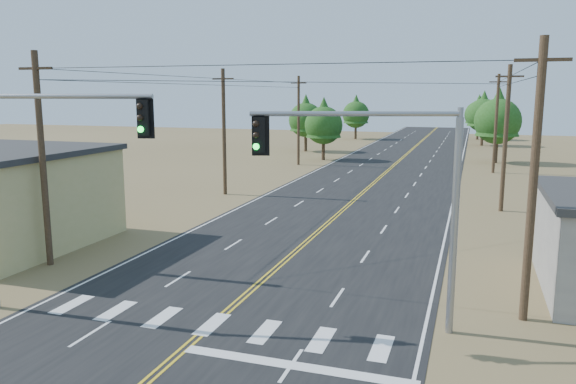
% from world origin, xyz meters
% --- Properties ---
extents(road, '(15.00, 200.00, 0.02)m').
position_xyz_m(road, '(0.00, 30.00, 0.01)').
color(road, black).
rests_on(road, ground).
extents(utility_pole_left_near, '(1.80, 0.30, 10.00)m').
position_xyz_m(utility_pole_left_near, '(-10.50, 12.00, 5.12)').
color(utility_pole_left_near, '#4C3826').
rests_on(utility_pole_left_near, ground).
extents(utility_pole_left_mid, '(1.80, 0.30, 10.00)m').
position_xyz_m(utility_pole_left_mid, '(-10.50, 32.00, 5.12)').
color(utility_pole_left_mid, '#4C3826').
rests_on(utility_pole_left_mid, ground).
extents(utility_pole_left_far, '(1.80, 0.30, 10.00)m').
position_xyz_m(utility_pole_left_far, '(-10.50, 52.00, 5.12)').
color(utility_pole_left_far, '#4C3826').
rests_on(utility_pole_left_far, ground).
extents(utility_pole_right_near, '(1.80, 0.30, 10.00)m').
position_xyz_m(utility_pole_right_near, '(10.50, 12.00, 5.12)').
color(utility_pole_right_near, '#4C3826').
rests_on(utility_pole_right_near, ground).
extents(utility_pole_right_mid, '(1.80, 0.30, 10.00)m').
position_xyz_m(utility_pole_right_mid, '(10.50, 32.00, 5.12)').
color(utility_pole_right_mid, '#4C3826').
rests_on(utility_pole_right_mid, ground).
extents(utility_pole_right_far, '(1.80, 0.30, 10.00)m').
position_xyz_m(utility_pole_right_far, '(10.50, 52.00, 5.12)').
color(utility_pole_right_far, '#4C3826').
rests_on(utility_pole_right_far, ground).
extents(signal_mast_left, '(6.56, 1.60, 8.22)m').
position_xyz_m(signal_mast_left, '(-6.70, 7.26, 5.55)').
color(signal_mast_left, gray).
rests_on(signal_mast_left, ground).
extents(signal_mast_right, '(6.61, 2.35, 7.66)m').
position_xyz_m(signal_mast_right, '(6.08, 9.39, 5.22)').
color(signal_mast_right, gray).
rests_on(signal_mast_right, ground).
extents(tree_left_near, '(4.61, 4.61, 7.68)m').
position_xyz_m(tree_left_near, '(-9.00, 57.48, 4.70)').
color(tree_left_near, '#3F2D1E').
rests_on(tree_left_near, ground).
extents(tree_left_mid, '(4.79, 4.79, 7.98)m').
position_xyz_m(tree_left_mid, '(-14.00, 66.70, 4.88)').
color(tree_left_mid, '#3F2D1E').
rests_on(tree_left_mid, ground).
extents(tree_left_far, '(4.72, 4.72, 7.87)m').
position_xyz_m(tree_left_far, '(-11.63, 89.89, 4.81)').
color(tree_left_far, '#3F2D1E').
rests_on(tree_left_far, ground).
extents(tree_right_near, '(5.30, 5.30, 8.83)m').
position_xyz_m(tree_right_near, '(10.97, 60.94, 5.40)').
color(tree_right_near, '#3F2D1E').
rests_on(tree_right_near, ground).
extents(tree_right_mid, '(5.12, 5.12, 8.53)m').
position_xyz_m(tree_right_mid, '(9.64, 83.66, 5.22)').
color(tree_right_mid, '#3F2D1E').
rests_on(tree_right_mid, ground).
extents(tree_right_far, '(4.76, 4.76, 7.93)m').
position_xyz_m(tree_right_far, '(9.00, 95.58, 4.85)').
color(tree_right_far, '#3F2D1E').
rests_on(tree_right_far, ground).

